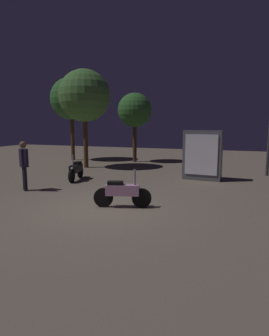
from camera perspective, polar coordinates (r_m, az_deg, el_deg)
The scene contains 8 objects.
ground_plane at distance 8.42m, azimuth -6.51°, elevation -7.75°, with size 40.00×40.00×0.00m, color #756656.
motorcycle_pink_foreground at distance 8.29m, azimuth -2.42°, elevation -4.82°, with size 1.62×0.58×1.11m.
motorcycle_black_parked_left at distance 12.56m, azimuth -11.43°, elevation -0.35°, with size 0.50×1.64×1.11m.
person_rider_beside at distance 10.97m, azimuth -20.96°, elevation 1.26°, with size 0.59×0.47×1.77m.
tree_left_bg at distance 16.01m, azimuth -9.82°, elevation 13.79°, with size 2.75×2.75×5.22m.
tree_center_bg at distance 18.18m, azimuth 0.04°, elevation 11.24°, with size 2.10×2.10×4.26m.
tree_right_bg at distance 19.62m, azimuth -12.33°, elevation 13.15°, with size 2.70×2.70×5.33m.
kiosk_billboard at distance 12.61m, azimuth 13.21°, elevation 2.45°, with size 1.63×0.64×2.10m.
Camera 1 is at (3.65, -7.20, 2.38)m, focal length 30.94 mm.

